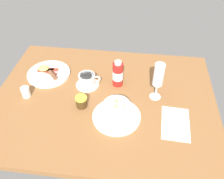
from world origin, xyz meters
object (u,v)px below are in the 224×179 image
creamer_jug (26,92)px  wine_glass (158,76)px  breakfast_plate (48,73)px  porridge_bowl (117,112)px  sauce_bottle_red (118,74)px  jam_jar (81,102)px  cutlery_setting (176,122)px  coffee_cup (87,80)px

creamer_jug → wine_glass: (63.96, 7.59, 10.34)cm
breakfast_plate → wine_glass: bearing=-10.0°
porridge_bowl → sauce_bottle_red: sauce_bottle_red is taller
porridge_bowl → wine_glass: 25.53cm
porridge_bowl → jam_jar: bearing=163.8°
jam_jar → cutlery_setting: bearing=-6.3°
wine_glass → breakfast_plate: bearing=170.0°
cutlery_setting → coffee_cup: bearing=155.4°
porridge_bowl → coffee_cup: 27.00cm
porridge_bowl → sauce_bottle_red: bearing=95.0°
wine_glass → sauce_bottle_red: (-19.65, 7.14, -6.30)cm
cutlery_setting → coffee_cup: (-44.36, 20.29, 3.05)cm
jam_jar → breakfast_plate: size_ratio=0.25×
coffee_cup → wine_glass: size_ratio=0.66×
cutlery_setting → creamer_jug: creamer_jug is taller
creamer_jug → wine_glass: bearing=6.8°
cutlery_setting → wine_glass: (-9.07, 15.79, 12.85)cm
porridge_bowl → sauce_bottle_red: size_ratio=1.51×
sauce_bottle_red → breakfast_plate: bearing=175.3°
jam_jar → breakfast_plate: bearing=137.9°
porridge_bowl → creamer_jug: (-46.32, 8.35, -1.03)cm
creamer_jug → sauce_bottle_red: bearing=18.4°
porridge_bowl → creamer_jug: size_ratio=3.79×
cutlery_setting → jam_jar: bearing=173.7°
porridge_bowl → jam_jar: 18.05cm
cutlery_setting → jam_jar: size_ratio=3.49×
sauce_bottle_red → jam_jar: bearing=-130.3°
coffee_cup → wine_glass: bearing=-7.3°
jam_jar → sauce_bottle_red: size_ratio=0.39×
jam_jar → wine_glass: bearing=17.3°
coffee_cup → jam_jar: size_ratio=2.28×
cutlery_setting → jam_jar: jam_jar is taller
creamer_jug → wine_glass: size_ratio=0.29×
coffee_cup → sauce_bottle_red: sauce_bottle_red is taller
breakfast_plate → cutlery_setting: bearing=-21.1°
wine_glass → sauce_bottle_red: wine_glass is taller
sauce_bottle_red → wine_glass: bearing=-20.0°
jam_jar → sauce_bottle_red: sauce_bottle_red is taller
coffee_cup → wine_glass: wine_glass is taller
jam_jar → sauce_bottle_red: (15.30, 18.04, 3.90)cm
jam_jar → porridge_bowl: bearing=-16.2°
creamer_jug → jam_jar: creamer_jug is taller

